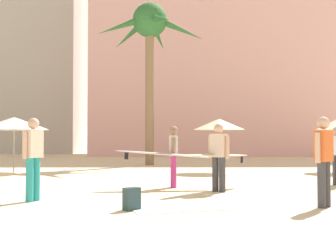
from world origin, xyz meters
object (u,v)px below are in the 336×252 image
object	(u,v)px
cafe_umbrella_1	(14,124)
person_far_right	(218,155)
beach_towel	(180,208)
person_mid_right	(33,155)
person_mid_left	(174,154)
palm_tree_far_left	(150,34)
backpack	(131,199)
cafe_umbrella_0	(219,124)
person_near_right	(324,157)

from	to	relation	value
cafe_umbrella_1	person_far_right	bearing A→B (deg)	-40.39
beach_towel	cafe_umbrella_1	bearing A→B (deg)	125.01
beach_towel	person_mid_right	xyz separation A→B (m)	(-3.08, 0.96, 0.97)
person_far_right	person_mid_left	distance (m)	1.34
palm_tree_far_left	person_mid_right	world-z (taller)	palm_tree_far_left
cafe_umbrella_1	person_mid_right	distance (m)	8.60
beach_towel	person_mid_right	world-z (taller)	person_mid_right
backpack	person_far_right	bearing A→B (deg)	-73.49
backpack	person_mid_right	world-z (taller)	person_mid_right
cafe_umbrella_1	backpack	distance (m)	10.70
cafe_umbrella_0	cafe_umbrella_1	world-z (taller)	cafe_umbrella_1
person_far_right	person_mid_left	size ratio (longest dim) A/B	0.76
cafe_umbrella_1	person_mid_right	xyz separation A→B (m)	(3.16, -7.94, -0.95)
beach_towel	backpack	world-z (taller)	backpack
cafe_umbrella_0	person_mid_left	world-z (taller)	cafe_umbrella_0
cafe_umbrella_1	person_mid_right	world-z (taller)	cafe_umbrella_1
cafe_umbrella_0	beach_towel	xyz separation A→B (m)	(-1.87, -8.90, -1.89)
backpack	person_mid_right	bearing A→B (deg)	22.45
person_mid_right	person_near_right	bearing A→B (deg)	16.50
beach_towel	person_near_right	xyz separation A→B (m)	(2.79, 0.10, 0.95)
person_far_right	person_near_right	size ratio (longest dim) A/B	1.35
beach_towel	person_far_right	world-z (taller)	person_far_right
person_far_right	backpack	bearing A→B (deg)	4.63
person_mid_left	person_near_right	world-z (taller)	person_near_right
beach_towel	person_near_right	world-z (taller)	person_near_right
person_mid_left	palm_tree_far_left	bearing A→B (deg)	97.71
palm_tree_far_left	cafe_umbrella_1	world-z (taller)	palm_tree_far_left
beach_towel	person_far_right	distance (m)	3.04
cafe_umbrella_1	person_mid_left	distance (m)	8.32
person_mid_right	palm_tree_far_left	bearing A→B (deg)	105.77
palm_tree_far_left	person_near_right	distance (m)	15.14
backpack	person_mid_left	bearing A→B (deg)	-52.57
cafe_umbrella_0	person_near_right	world-z (taller)	cafe_umbrella_0
backpack	person_near_right	size ratio (longest dim) A/B	0.24
person_far_right	person_mid_right	xyz separation A→B (m)	(-4.14, -1.73, 0.05)
beach_towel	person_mid_left	size ratio (longest dim) A/B	0.59
cafe_umbrella_1	person_mid_right	bearing A→B (deg)	-68.32
cafe_umbrella_0	backpack	distance (m)	9.67
palm_tree_far_left	cafe_umbrella_1	xyz separation A→B (m)	(-5.19, -4.69, -4.70)
cafe_umbrella_0	backpack	size ratio (longest dim) A/B	5.04
backpack	person_mid_right	size ratio (longest dim) A/B	0.24
cafe_umbrella_1	person_mid_left	bearing A→B (deg)	-41.47
cafe_umbrella_0	backpack	xyz separation A→B (m)	(-2.77, -9.11, -1.69)
person_near_right	palm_tree_far_left	bearing A→B (deg)	-29.23
backpack	person_near_right	distance (m)	3.78
palm_tree_far_left	cafe_umbrella_0	xyz separation A→B (m)	(2.92, -4.69, -4.73)
backpack	person_mid_left	world-z (taller)	person_mid_left
cafe_umbrella_0	person_mid_left	bearing A→B (deg)	-109.31
cafe_umbrella_1	person_near_right	bearing A→B (deg)	-44.30
cafe_umbrella_1	palm_tree_far_left	bearing A→B (deg)	42.13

